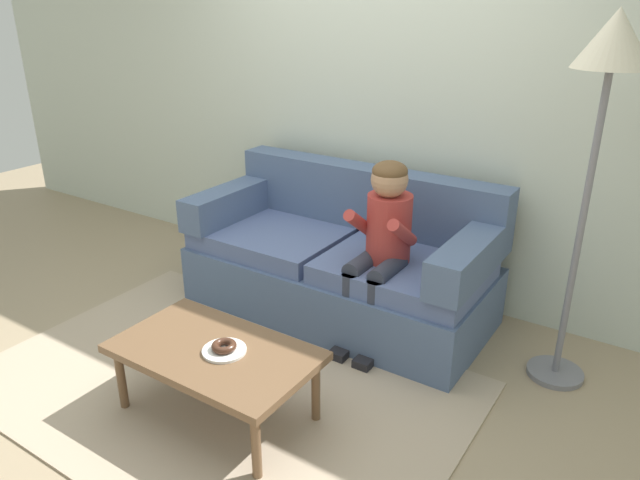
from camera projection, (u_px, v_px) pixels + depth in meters
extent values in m
plane|color=#9E896B|center=(250.00, 364.00, 3.36)|extent=(10.00, 10.00, 0.00)
cube|color=beige|center=(376.00, 84.00, 3.91)|extent=(8.00, 0.10, 2.80)
cube|color=tan|center=(220.00, 385.00, 3.17)|extent=(2.56, 1.71, 0.01)
cube|color=slate|center=(338.00, 285.00, 3.86)|extent=(1.92, 0.90, 0.38)
cube|color=slate|center=(274.00, 237.00, 3.97)|extent=(0.92, 0.74, 0.12)
cube|color=slate|center=(404.00, 271.00, 3.48)|extent=(0.92, 0.74, 0.12)
cube|color=slate|center=(367.00, 197.00, 3.93)|extent=(1.92, 0.20, 0.41)
cube|color=slate|center=(234.00, 201.00, 4.14)|extent=(0.20, 0.90, 0.22)
cube|color=slate|center=(472.00, 256.00, 3.26)|extent=(0.20, 0.90, 0.22)
cube|color=brown|center=(214.00, 352.00, 2.82)|extent=(0.98, 0.58, 0.04)
cylinder|color=brown|center=(121.00, 380.00, 2.94)|extent=(0.04, 0.04, 0.34)
cylinder|color=brown|center=(256.00, 447.00, 2.50)|extent=(0.04, 0.04, 0.34)
cylinder|color=brown|center=(187.00, 339.00, 3.29)|extent=(0.04, 0.04, 0.34)
cylinder|color=brown|center=(316.00, 391.00, 2.85)|extent=(0.04, 0.04, 0.34)
cylinder|color=#AD3833|center=(389.00, 228.00, 3.40)|extent=(0.26, 0.26, 0.40)
sphere|color=tan|center=(390.00, 179.00, 3.28)|extent=(0.21, 0.21, 0.21)
ellipsoid|color=brown|center=(390.00, 171.00, 3.26)|extent=(0.20, 0.20, 0.12)
cylinder|color=#333847|center=(363.00, 264.00, 3.40)|extent=(0.11, 0.30, 0.11)
cylinder|color=#333847|center=(349.00, 309.00, 3.37)|extent=(0.09, 0.09, 0.44)
cube|color=black|center=(344.00, 351.00, 3.43)|extent=(0.10, 0.20, 0.06)
cylinder|color=#AD3833|center=(360.00, 223.00, 3.38)|extent=(0.07, 0.29, 0.23)
cylinder|color=#333847|center=(388.00, 270.00, 3.32)|extent=(0.11, 0.30, 0.11)
cylinder|color=#333847|center=(374.00, 317.00, 3.29)|extent=(0.09, 0.09, 0.44)
cube|color=black|center=(368.00, 359.00, 3.35)|extent=(0.10, 0.20, 0.06)
cylinder|color=#AD3833|center=(402.00, 233.00, 3.24)|extent=(0.07, 0.29, 0.23)
cylinder|color=white|center=(224.00, 350.00, 2.79)|extent=(0.21, 0.21, 0.01)
torus|color=#422619|center=(224.00, 346.00, 2.78)|extent=(0.17, 0.17, 0.04)
cube|color=#339E56|center=(196.00, 328.00, 3.68)|extent=(0.16, 0.09, 0.05)
cylinder|color=#339E56|center=(186.00, 324.00, 3.72)|extent=(0.06, 0.06, 0.05)
cylinder|color=#339E56|center=(206.00, 332.00, 3.63)|extent=(0.06, 0.06, 0.05)
cylinder|color=slate|center=(555.00, 373.00, 3.26)|extent=(0.30, 0.30, 0.03)
cylinder|color=slate|center=(581.00, 230.00, 2.93)|extent=(0.04, 0.04, 1.66)
cone|color=beige|center=(616.00, 38.00, 2.59)|extent=(0.35, 0.35, 0.26)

